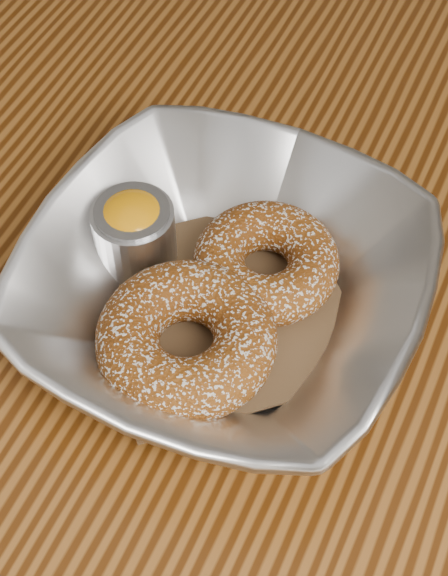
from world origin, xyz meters
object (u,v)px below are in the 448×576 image
at_px(table, 339,381).
at_px(donut_back, 266,262).
at_px(ramekin, 134,230).
at_px(serving_bowl, 224,289).
at_px(donut_front, 186,339).

bearing_deg(table, donut_back, -167.22).
xyz_separation_m(table, ramekin, (-0.14, -0.03, 0.13)).
xyz_separation_m(table, serving_bowl, (-0.07, -0.04, 0.13)).
bearing_deg(donut_back, serving_bowl, -114.13).
relative_size(serving_bowl, donut_front, 2.26).
xyz_separation_m(table, donut_front, (-0.08, -0.08, 0.13)).
bearing_deg(serving_bowl, ramekin, 168.06).
distance_m(table, serving_bowl, 0.15).
relative_size(donut_back, donut_front, 0.86).
bearing_deg(serving_bowl, donut_front, -97.19).
xyz_separation_m(donut_back, donut_front, (-0.02, -0.07, 0.00)).
height_order(table, donut_front, donut_front).
bearing_deg(ramekin, donut_back, 11.70).
distance_m(table, donut_front, 0.17).
relative_size(table, serving_bowl, 5.11).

